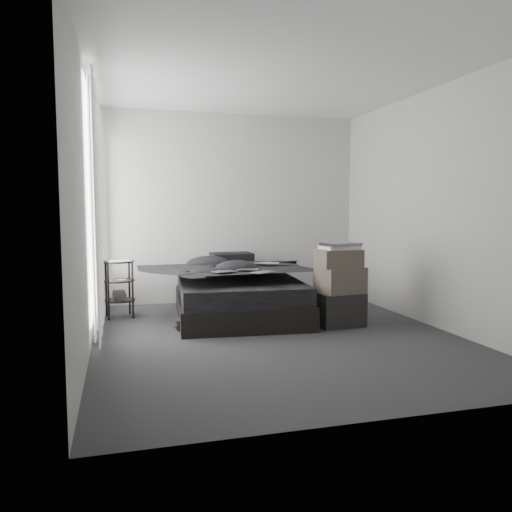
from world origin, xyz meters
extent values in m
cube|color=#333235|center=(0.00, 0.00, 0.00)|extent=(3.60, 4.20, 0.01)
cube|color=white|center=(0.00, 0.00, 2.60)|extent=(3.60, 4.20, 0.01)
cube|color=beige|center=(0.00, 2.10, 1.30)|extent=(3.60, 0.01, 2.60)
cube|color=beige|center=(0.00, -2.10, 1.30)|extent=(3.60, 0.01, 2.60)
cube|color=beige|center=(-1.80, 0.00, 1.30)|extent=(0.01, 4.20, 2.60)
cube|color=beige|center=(1.80, 0.00, 1.30)|extent=(0.01, 4.20, 2.60)
cube|color=white|center=(-1.78, 0.90, 1.35)|extent=(0.02, 2.00, 2.30)
cube|color=white|center=(-1.73, 0.90, 1.28)|extent=(0.06, 2.12, 2.48)
cube|color=black|center=(-0.16, 1.02, 0.13)|extent=(1.59, 2.01, 0.26)
cube|color=black|center=(-0.16, 1.02, 0.36)|extent=(1.53, 1.95, 0.20)
imported|color=black|center=(-0.16, 0.97, 0.57)|extent=(1.53, 1.73, 0.22)
cube|color=black|center=(-0.15, 1.76, 0.53)|extent=(0.60, 0.43, 0.13)
cube|color=black|center=(-0.08, 1.73, 0.65)|extent=(0.54, 0.38, 0.12)
imported|color=silver|center=(0.19, 1.04, 0.69)|extent=(0.36, 0.30, 0.02)
cube|color=black|center=(-0.43, 0.53, 0.69)|extent=(0.28, 0.22, 0.01)
cube|color=black|center=(-0.14, 0.65, 0.69)|extent=(0.27, 0.22, 0.01)
cube|color=black|center=(-0.05, 0.36, 0.70)|extent=(0.29, 0.26, 0.01)
cylinder|color=black|center=(-1.54, 1.36, 0.33)|extent=(0.40, 0.40, 0.67)
cube|color=white|center=(-1.53, 1.36, 0.68)|extent=(0.30, 0.26, 0.01)
cube|color=black|center=(-0.90, 0.56, 0.06)|extent=(0.13, 0.18, 0.13)
cube|color=black|center=(0.81, 0.29, 0.19)|extent=(0.53, 0.43, 0.37)
cube|color=#544B42|center=(0.82, 0.28, 0.51)|extent=(0.52, 0.43, 0.28)
cube|color=#544B42|center=(0.80, 0.29, 0.75)|extent=(0.45, 0.37, 0.20)
cube|color=silver|center=(0.81, 0.29, 0.87)|extent=(0.40, 0.33, 0.04)
cube|color=silver|center=(0.82, 0.28, 0.91)|extent=(0.42, 0.36, 0.03)
camera|label=1|loc=(-1.52, -4.74, 1.29)|focal=35.00mm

